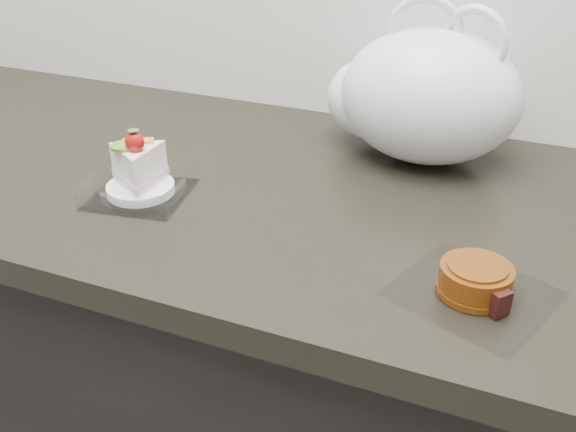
# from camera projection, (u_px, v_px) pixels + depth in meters

# --- Properties ---
(counter) EXTENTS (2.04, 0.64, 0.90)m
(counter) POSITION_uv_depth(u_px,v_px,m) (272.00, 398.00, 1.18)
(counter) COLOR black
(counter) RESTS_ON ground
(cake_tray) EXTENTS (0.15, 0.15, 0.10)m
(cake_tray) POSITION_uv_depth(u_px,v_px,m) (139.00, 178.00, 0.91)
(cake_tray) COLOR white
(cake_tray) RESTS_ON counter
(mooncake_wrap) EXTENTS (0.20, 0.20, 0.04)m
(mooncake_wrap) POSITION_uv_depth(u_px,v_px,m) (476.00, 283.00, 0.71)
(mooncake_wrap) COLOR white
(mooncake_wrap) RESTS_ON counter
(plastic_bag) EXTENTS (0.32, 0.23, 0.26)m
(plastic_bag) POSITION_uv_depth(u_px,v_px,m) (419.00, 96.00, 0.99)
(plastic_bag) COLOR white
(plastic_bag) RESTS_ON counter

